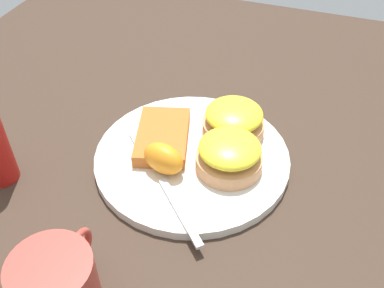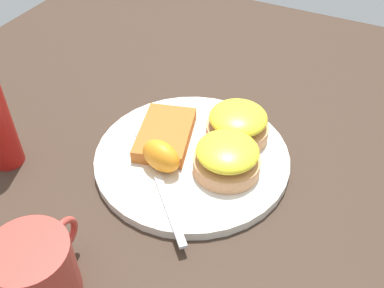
{
  "view_description": "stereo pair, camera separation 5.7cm",
  "coord_description": "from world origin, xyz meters",
  "px_view_note": "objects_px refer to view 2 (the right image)",
  "views": [
    {
      "loc": [
        -0.44,
        -0.16,
        0.46
      ],
      "look_at": [
        0.0,
        0.0,
        0.03
      ],
      "focal_mm": 42.0,
      "sensor_mm": 36.0,
      "label": 1
    },
    {
      "loc": [
        -0.42,
        -0.21,
        0.46
      ],
      "look_at": [
        0.0,
        0.0,
        0.03
      ],
      "focal_mm": 42.0,
      "sensor_mm": 36.0,
      "label": 2
    }
  ],
  "objects_px": {
    "sandwich_benedict_left": "(227,158)",
    "fork": "(156,172)",
    "sandwich_benedict_right": "(238,124)",
    "hashbrown_patty": "(165,134)",
    "orange_wedge": "(161,156)",
    "cup": "(36,270)"
  },
  "relations": [
    {
      "from": "sandwich_benedict_right",
      "to": "cup",
      "type": "height_order",
      "value": "cup"
    },
    {
      "from": "hashbrown_patty",
      "to": "cup",
      "type": "height_order",
      "value": "cup"
    },
    {
      "from": "sandwich_benedict_right",
      "to": "orange_wedge",
      "type": "height_order",
      "value": "sandwich_benedict_right"
    },
    {
      "from": "orange_wedge",
      "to": "cup",
      "type": "height_order",
      "value": "cup"
    },
    {
      "from": "sandwich_benedict_right",
      "to": "sandwich_benedict_left",
      "type": "bearing_deg",
      "value": -169.03
    },
    {
      "from": "hashbrown_patty",
      "to": "fork",
      "type": "bearing_deg",
      "value": -161.7
    },
    {
      "from": "sandwich_benedict_left",
      "to": "hashbrown_patty",
      "type": "xyz_separation_m",
      "value": [
        0.02,
        0.11,
        -0.01
      ]
    },
    {
      "from": "hashbrown_patty",
      "to": "orange_wedge",
      "type": "xyz_separation_m",
      "value": [
        -0.05,
        -0.02,
        0.01
      ]
    },
    {
      "from": "orange_wedge",
      "to": "cup",
      "type": "bearing_deg",
      "value": 172.07
    },
    {
      "from": "sandwich_benedict_left",
      "to": "cup",
      "type": "distance_m",
      "value": 0.27
    },
    {
      "from": "sandwich_benedict_left",
      "to": "sandwich_benedict_right",
      "type": "distance_m",
      "value": 0.07
    },
    {
      "from": "sandwich_benedict_right",
      "to": "hashbrown_patty",
      "type": "xyz_separation_m",
      "value": [
        -0.05,
        0.09,
        -0.01
      ]
    },
    {
      "from": "sandwich_benedict_left",
      "to": "fork",
      "type": "xyz_separation_m",
      "value": [
        -0.05,
        0.08,
        -0.02
      ]
    },
    {
      "from": "orange_wedge",
      "to": "sandwich_benedict_right",
      "type": "bearing_deg",
      "value": -32.43
    },
    {
      "from": "hashbrown_patty",
      "to": "cup",
      "type": "xyz_separation_m",
      "value": [
        -0.27,
        0.01,
        0.02
      ]
    },
    {
      "from": "orange_wedge",
      "to": "fork",
      "type": "relative_size",
      "value": 0.35
    },
    {
      "from": "sandwich_benedict_right",
      "to": "cup",
      "type": "relative_size",
      "value": 0.81
    },
    {
      "from": "fork",
      "to": "sandwich_benedict_left",
      "type": "bearing_deg",
      "value": -59.85
    },
    {
      "from": "cup",
      "to": "sandwich_benedict_left",
      "type": "bearing_deg",
      "value": -24.15
    },
    {
      "from": "sandwich_benedict_left",
      "to": "cup",
      "type": "relative_size",
      "value": 0.81
    },
    {
      "from": "orange_wedge",
      "to": "fork",
      "type": "bearing_deg",
      "value": 173.65
    },
    {
      "from": "sandwich_benedict_right",
      "to": "fork",
      "type": "height_order",
      "value": "sandwich_benedict_right"
    }
  ]
}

